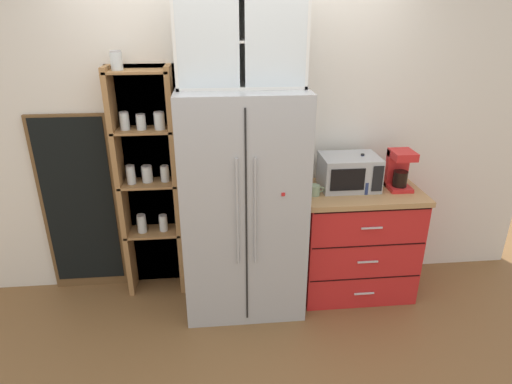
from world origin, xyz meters
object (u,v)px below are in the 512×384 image
(mug_navy, at_px, (365,187))
(chalkboard_menu, at_px, (80,206))
(coffee_maker, at_px, (399,169))
(bottle_cobalt, at_px, (361,173))
(microwave, at_px, (349,172))
(mug_sage, at_px, (315,190))
(refrigerator, at_px, (243,203))

(mug_navy, xyz_separation_m, chalkboard_menu, (-2.22, 0.34, -0.21))
(coffee_maker, relative_size, bottle_cobalt, 1.12)
(mug_navy, height_order, chalkboard_menu, chalkboard_menu)
(microwave, relative_size, coffee_maker, 1.42)
(microwave, distance_m, bottle_cobalt, 0.09)
(mug_sage, height_order, chalkboard_menu, chalkboard_menu)
(bottle_cobalt, bearing_deg, mug_sage, -162.80)
(mug_sage, bearing_deg, bottle_cobalt, 17.20)
(coffee_maker, bearing_deg, microwave, 173.75)
(refrigerator, xyz_separation_m, mug_navy, (0.93, -0.02, 0.10))
(microwave, relative_size, chalkboard_menu, 0.29)
(mug_navy, xyz_separation_m, bottle_cobalt, (-0.00, 0.12, 0.07))
(mug_navy, bearing_deg, mug_sage, 179.59)
(mug_sage, xyz_separation_m, bottle_cobalt, (0.39, 0.12, 0.08))
(coffee_maker, distance_m, mug_sage, 0.69)
(microwave, xyz_separation_m, mug_navy, (0.10, -0.12, -0.08))
(refrigerator, height_order, mug_navy, refrigerator)
(refrigerator, distance_m, chalkboard_menu, 1.33)
(refrigerator, relative_size, mug_sage, 14.77)
(mug_sage, bearing_deg, mug_navy, -0.41)
(mug_navy, distance_m, chalkboard_menu, 2.26)
(refrigerator, xyz_separation_m, mug_sage, (0.54, -0.02, 0.09))
(mug_sage, height_order, bottle_cobalt, bottle_cobalt)
(coffee_maker, xyz_separation_m, mug_navy, (-0.29, -0.08, -0.11))
(refrigerator, bearing_deg, mug_navy, -1.33)
(mug_sage, distance_m, mug_navy, 0.39)
(microwave, distance_m, chalkboard_menu, 2.16)
(coffee_maker, bearing_deg, bottle_cobalt, 171.98)
(refrigerator, distance_m, mug_sage, 0.55)
(coffee_maker, relative_size, mug_navy, 2.89)
(bottle_cobalt, bearing_deg, chalkboard_menu, 174.50)
(chalkboard_menu, bearing_deg, mug_navy, -8.63)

